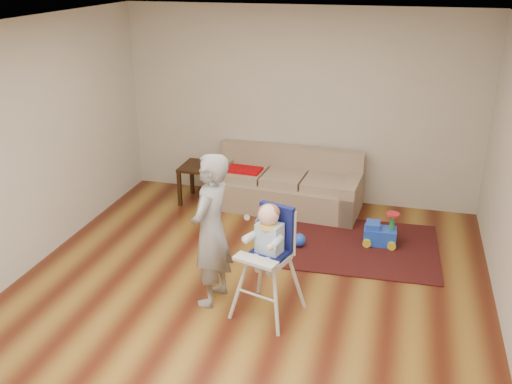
% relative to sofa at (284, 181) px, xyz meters
% --- Properties ---
extents(ground, '(5.50, 5.50, 0.00)m').
position_rel_sofa_xyz_m(ground, '(0.10, -2.30, -0.40)').
color(ground, '#4D1D10').
rests_on(ground, ground).
extents(room_envelope, '(5.04, 5.52, 2.72)m').
position_rel_sofa_xyz_m(room_envelope, '(0.10, -1.77, 1.47)').
color(room_envelope, beige).
rests_on(room_envelope, ground).
extents(sofa, '(2.13, 0.99, 0.80)m').
position_rel_sofa_xyz_m(sofa, '(0.00, 0.00, 0.00)').
color(sofa, gray).
rests_on(sofa, ground).
extents(side_table, '(0.54, 0.54, 0.54)m').
position_rel_sofa_xyz_m(side_table, '(-1.19, -0.07, -0.13)').
color(side_table, black).
rests_on(side_table, ground).
extents(area_rug, '(2.07, 1.58, 0.02)m').
position_rel_sofa_xyz_m(area_rug, '(1.07, -0.91, -0.39)').
color(area_rug, '#331113').
rests_on(area_rug, ground).
extents(ride_on_toy, '(0.39, 0.29, 0.42)m').
position_rel_sofa_xyz_m(ride_on_toy, '(1.37, -0.80, -0.17)').
color(ride_on_toy, blue).
rests_on(ride_on_toy, area_rug).
extents(toy_ball, '(0.16, 0.16, 0.16)m').
position_rel_sofa_xyz_m(toy_ball, '(0.43, -1.12, -0.30)').
color(toy_ball, blue).
rests_on(toy_ball, area_rug).
extents(high_chair, '(0.67, 0.67, 1.18)m').
position_rel_sofa_xyz_m(high_chair, '(0.40, -2.56, 0.16)').
color(high_chair, silver).
rests_on(high_chair, ground).
extents(adult, '(0.45, 0.62, 1.58)m').
position_rel_sofa_xyz_m(adult, '(-0.20, -2.48, 0.39)').
color(adult, gray).
rests_on(adult, ground).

